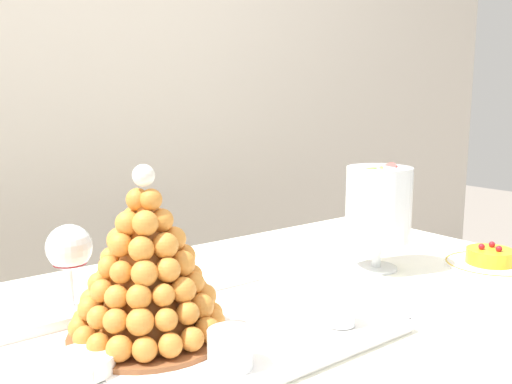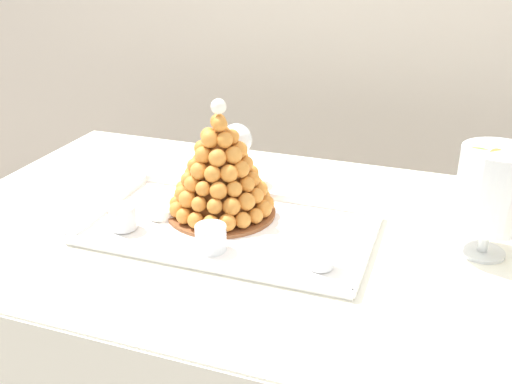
{
  "view_description": "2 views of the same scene",
  "coord_description": "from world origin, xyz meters",
  "views": [
    {
      "loc": [
        -0.52,
        -0.73,
        1.16
      ],
      "look_at": [
        0.06,
        0.02,
        1.0
      ],
      "focal_mm": 39.35,
      "sensor_mm": 36.0,
      "label": 1
    },
    {
      "loc": [
        0.32,
        -1.08,
        1.39
      ],
      "look_at": [
        -0.04,
        -0.05,
        0.89
      ],
      "focal_mm": 41.02,
      "sensor_mm": 36.0,
      "label": 2
    }
  ],
  "objects": [
    {
      "name": "macaron_goblet",
      "position": [
        0.41,
        0.04,
        0.93
      ],
      "size": [
        0.14,
        0.14,
        0.24
      ],
      "color": "white",
      "rests_on": "buffet_table"
    },
    {
      "name": "wine_glass",
      "position": [
        -0.2,
        0.23,
        0.89
      ],
      "size": [
        0.08,
        0.08,
        0.15
      ],
      "color": "silver",
      "rests_on": "buffet_table"
    },
    {
      "name": "dessert_cup_centre",
      "position": [
        0.12,
        -0.13,
        0.81
      ],
      "size": [
        0.05,
        0.05,
        0.05
      ],
      "color": "silver",
      "rests_on": "serving_tray"
    },
    {
      "name": "buffet_table",
      "position": [
        0.0,
        0.0,
        0.68
      ],
      "size": [
        1.57,
        0.91,
        0.78
      ],
      "color": "brown",
      "rests_on": "ground_plane"
    },
    {
      "name": "dessert_cup_mid_left",
      "position": [
        -0.11,
        -0.14,
        0.82
      ],
      "size": [
        0.06,
        0.06,
        0.05
      ],
      "color": "silver",
      "rests_on": "serving_tray"
    },
    {
      "name": "dessert_cup_left",
      "position": [
        -0.32,
        -0.12,
        0.82
      ],
      "size": [
        0.06,
        0.06,
        0.05
      ],
      "color": "silver",
      "rests_on": "serving_tray"
    },
    {
      "name": "creme_brulee_ramekin",
      "position": [
        -0.27,
        -0.03,
        0.81
      ],
      "size": [
        0.08,
        0.08,
        0.02
      ],
      "color": "white",
      "rests_on": "serving_tray"
    },
    {
      "name": "serving_tray",
      "position": [
        -0.11,
        -0.04,
        0.79
      ],
      "size": [
        0.61,
        0.35,
        0.02
      ],
      "color": "white",
      "rests_on": "buffet_table"
    },
    {
      "name": "croquembouche",
      "position": [
        -0.15,
        0.02,
        0.9
      ],
      "size": [
        0.25,
        0.25,
        0.27
      ],
      "color": "brown",
      "rests_on": "serving_tray"
    }
  ]
}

